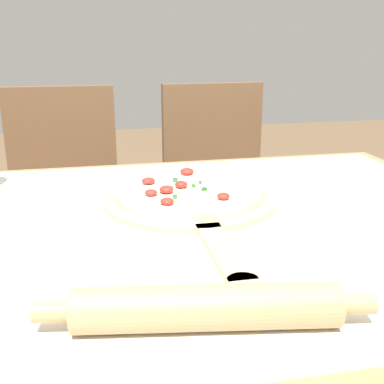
% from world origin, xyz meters
% --- Properties ---
extents(dining_table, '(1.23, 0.97, 0.73)m').
position_xyz_m(dining_table, '(0.00, 0.00, 0.62)').
color(dining_table, '#A87F51').
rests_on(dining_table, ground_plane).
extents(towel_cloth, '(1.15, 0.89, 0.00)m').
position_xyz_m(towel_cloth, '(0.00, 0.00, 0.73)').
color(towel_cloth, silver).
rests_on(towel_cloth, dining_table).
extents(pizza_peel, '(0.37, 0.59, 0.01)m').
position_xyz_m(pizza_peel, '(-0.02, 0.10, 0.74)').
color(pizza_peel, '#D6B784').
rests_on(pizza_peel, towel_cloth).
extents(pizza, '(0.31, 0.31, 0.03)m').
position_xyz_m(pizza, '(-0.02, 0.12, 0.76)').
color(pizza, beige).
rests_on(pizza, pizza_peel).
extents(rolling_pin, '(0.41, 0.11, 0.06)m').
position_xyz_m(rolling_pin, '(-0.09, -0.34, 0.76)').
color(rolling_pin, tan).
rests_on(rolling_pin, towel_cloth).
extents(chair_left, '(0.40, 0.40, 0.91)m').
position_xyz_m(chair_left, '(-0.32, 0.82, 0.53)').
color(chair_left, brown).
rests_on(chair_left, ground_plane).
extents(chair_right, '(0.41, 0.41, 0.91)m').
position_xyz_m(chair_right, '(0.24, 0.82, 0.53)').
color(chair_right, brown).
rests_on(chair_right, ground_plane).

